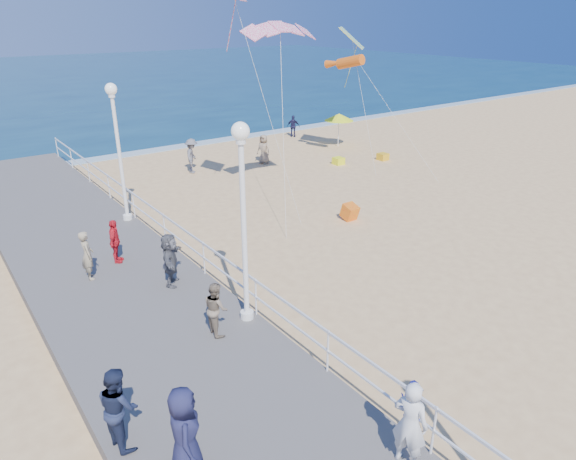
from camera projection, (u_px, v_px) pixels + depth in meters
ground at (384, 276)px, 17.01m from camera, size 160.00×160.00×0.00m
ocean at (11, 82)px, 65.25m from camera, size 160.00×90.00×0.05m
surf_line at (146, 152)px, 32.21m from camera, size 160.00×1.20×0.04m
boardwalk at (175, 352)px, 12.84m from camera, size 5.00×44.00×0.40m
railing at (256, 287)px, 13.77m from camera, size 0.05×42.00×0.55m
lamp_post_mid at (243, 205)px, 12.67m from camera, size 0.44×0.44×5.32m
lamp_post_far at (117, 139)px, 19.35m from camera, size 0.44×0.44×5.32m
woman_holding_toddler at (410, 424)px, 9.11m from camera, size 0.62×0.76×1.80m
toddler_held at (411, 400)px, 9.16m from camera, size 0.42×0.48×0.82m
spectator_1 at (216, 308)px, 13.03m from camera, size 0.60×0.74×1.43m
spectator_3 at (115, 241)px, 16.79m from camera, size 0.76×0.93×1.49m
spectator_4 at (185, 432)px, 8.91m from camera, size 0.87×1.04×1.82m
spectator_5 at (170, 259)px, 15.37m from camera, size 1.25×1.56×1.66m
spectator_6 at (87, 255)px, 15.74m from camera, size 0.43×0.61×1.57m
spectator_7 at (118, 407)px, 9.57m from camera, size 0.74×0.90×1.70m
beach_walker_a at (192, 156)px, 27.69m from camera, size 1.28×1.39×1.88m
beach_walker_b at (293, 126)px, 35.93m from camera, size 0.89×0.88×1.50m
beach_walker_c at (264, 149)px, 29.47m from camera, size 0.79×0.96×1.68m
box_kite at (350, 213)px, 21.52m from camera, size 0.56×0.72×0.74m
beach_umbrella at (339, 117)px, 32.86m from camera, size 1.90×1.90×2.14m
beach_chair_left at (338, 161)px, 29.55m from camera, size 0.55×0.55×0.40m
beach_chair_right at (383, 157)px, 30.43m from camera, size 0.55×0.55×0.40m
kite_parafoil at (280, 27)px, 20.18m from camera, size 3.28×0.94×0.65m
kite_windsock at (350, 62)px, 27.25m from camera, size 1.01×2.69×1.08m
kite_diamond_multi at (352, 38)px, 27.52m from camera, size 2.13×2.10×1.10m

